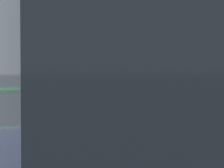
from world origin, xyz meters
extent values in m
cylinder|color=black|center=(-0.28, 0.27, 1.25)|extent=(0.16, 0.16, 0.26)
sphere|color=silver|center=(-0.28, 0.27, 1.41)|extent=(0.16, 0.16, 0.16)
cube|color=black|center=(-0.28, 0.19, 1.31)|extent=(0.09, 0.01, 0.07)
cube|color=white|center=(-0.28, 0.19, 1.20)|extent=(0.10, 0.01, 0.09)
cube|color=beige|center=(0.30, 0.47, 1.21)|extent=(0.45, 0.31, 0.58)
sphere|color=#936B4C|center=(0.30, 0.47, 1.61)|extent=(0.21, 0.21, 0.21)
cylinder|color=beige|center=(0.55, 0.53, 1.23)|extent=(0.09, 0.09, 0.55)
cylinder|color=beige|center=(0.10, 0.25, 1.33)|extent=(0.19, 0.45, 0.46)
cylinder|color=#2D7A38|center=(0.00, 2.81, 1.15)|extent=(24.00, 0.06, 0.06)
cylinder|color=#2D7A38|center=(0.00, 2.81, 0.70)|extent=(24.00, 0.05, 0.05)
cylinder|color=#2D7A38|center=(0.00, 2.81, 0.65)|extent=(0.06, 0.06, 1.01)
cylinder|color=#2D7A38|center=(2.40, 2.81, 0.65)|extent=(0.06, 0.06, 1.01)
camera|label=1|loc=(-1.17, -2.86, 1.43)|focal=78.57mm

